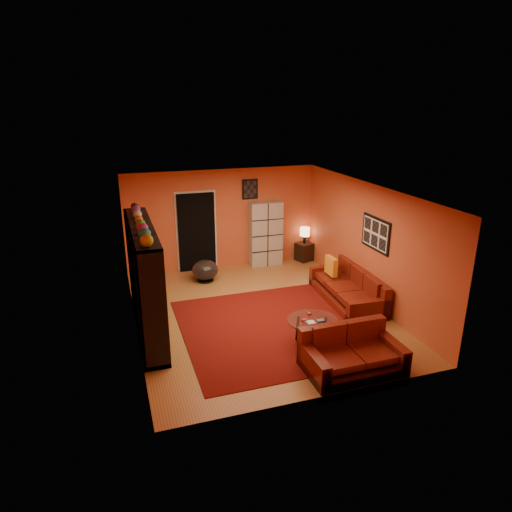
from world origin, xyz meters
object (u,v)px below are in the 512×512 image
object	(u,v)px
tv	(148,282)
loveseat	(350,352)
table_lamp	(305,232)
storage_cabinet	(266,234)
bowl_chair	(205,270)
coffee_table	(313,322)
sofa	(350,288)
entertainment_unit	(145,280)
side_table	(304,252)

from	to	relation	value
tv	loveseat	bearing A→B (deg)	-129.09
loveseat	table_lamp	distance (m)	5.39
storage_cabinet	bowl_chair	bearing A→B (deg)	-158.49
coffee_table	table_lamp	world-z (taller)	table_lamp
sofa	loveseat	xyz separation A→B (m)	(-1.35, -2.40, -0.00)
sofa	table_lamp	xyz separation A→B (m)	(0.11, 2.77, 0.53)
tv	bowl_chair	world-z (taller)	tv
tv	loveseat	xyz separation A→B (m)	(3.02, -2.45, -0.70)
sofa	storage_cabinet	size ratio (longest dim) A/B	1.34
entertainment_unit	tv	bearing A→B (deg)	37.23
table_lamp	storage_cabinet	bearing A→B (deg)	177.46
sofa	storage_cabinet	bearing A→B (deg)	113.65
sofa	bowl_chair	bearing A→B (deg)	146.83
loveseat	storage_cabinet	distance (m)	5.26
sofa	tv	bearing A→B (deg)	-176.86
side_table	bowl_chair	bearing A→B (deg)	-167.81
sofa	storage_cabinet	distance (m)	3.05
storage_cabinet	entertainment_unit	bearing A→B (deg)	-139.71
sofa	coffee_table	size ratio (longest dim) A/B	2.47
tv	side_table	size ratio (longest dim) A/B	1.85
loveseat	tv	bearing A→B (deg)	50.93
sofa	entertainment_unit	bearing A→B (deg)	-176.36
sofa	table_lamp	size ratio (longest dim) A/B	5.17
loveseat	side_table	world-z (taller)	loveseat
sofa	bowl_chair	size ratio (longest dim) A/B	3.57
sofa	side_table	size ratio (longest dim) A/B	4.60
sofa	side_table	distance (m)	2.77
sofa	storage_cabinet	xyz separation A→B (m)	(-1.01, 2.82, 0.58)
entertainment_unit	tv	size ratio (longest dim) A/B	3.25
entertainment_unit	loveseat	world-z (taller)	entertainment_unit
entertainment_unit	tv	xyz separation A→B (m)	(0.05, 0.04, -0.06)
loveseat	coffee_table	xyz separation A→B (m)	(-0.26, 0.94, 0.14)
table_lamp	side_table	bearing A→B (deg)	0.00
coffee_table	table_lamp	bearing A→B (deg)	67.91
bowl_chair	table_lamp	distance (m)	3.05
coffee_table	loveseat	bearing A→B (deg)	-74.75
tv	sofa	size ratio (longest dim) A/B	0.40
bowl_chair	side_table	size ratio (longest dim) A/B	1.29
table_lamp	sofa	bearing A→B (deg)	-92.31
storage_cabinet	table_lamp	distance (m)	1.13
loveseat	coffee_table	bearing A→B (deg)	15.27
coffee_table	storage_cabinet	size ratio (longest dim) A/B	0.54
tv	table_lamp	distance (m)	5.24
bowl_chair	loveseat	bearing A→B (deg)	-71.89
sofa	bowl_chair	distance (m)	3.54
tv	table_lamp	world-z (taller)	tv
loveseat	table_lamp	bearing A→B (deg)	-15.74
table_lamp	bowl_chair	bearing A→B (deg)	-167.81
entertainment_unit	table_lamp	world-z (taller)	entertainment_unit
bowl_chair	side_table	bearing A→B (deg)	12.19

